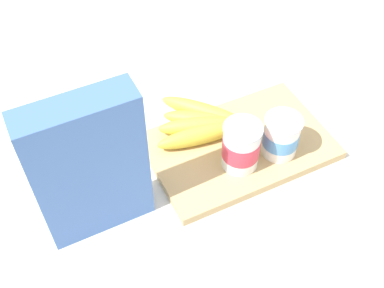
{
  "coord_description": "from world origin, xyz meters",
  "views": [
    {
      "loc": [
        0.36,
        0.52,
        0.74
      ],
      "look_at": [
        0.1,
        0.0,
        0.07
      ],
      "focal_mm": 44.94,
      "sensor_mm": 36.0,
      "label": 1
    }
  ],
  "objects_px": {
    "yogurt_cup_front": "(281,136)",
    "yogurt_cup_back": "(241,146)",
    "cereal_box": "(90,169)",
    "cutting_board": "(239,146)",
    "banana_bunch": "(203,123)"
  },
  "relations": [
    {
      "from": "banana_bunch",
      "to": "yogurt_cup_front",
      "type": "bearing_deg",
      "value": 133.01
    },
    {
      "from": "cutting_board",
      "to": "cereal_box",
      "type": "bearing_deg",
      "value": 6.13
    },
    {
      "from": "yogurt_cup_front",
      "to": "banana_bunch",
      "type": "relative_size",
      "value": 0.43
    },
    {
      "from": "cutting_board",
      "to": "yogurt_cup_back",
      "type": "distance_m",
      "value": 0.08
    },
    {
      "from": "cutting_board",
      "to": "banana_bunch",
      "type": "relative_size",
      "value": 1.79
    },
    {
      "from": "cutting_board",
      "to": "yogurt_cup_back",
      "type": "bearing_deg",
      "value": 59.5
    },
    {
      "from": "yogurt_cup_front",
      "to": "cereal_box",
      "type": "bearing_deg",
      "value": -2.92
    },
    {
      "from": "cereal_box",
      "to": "banana_bunch",
      "type": "xyz_separation_m",
      "value": [
        -0.25,
        -0.1,
        -0.1
      ]
    },
    {
      "from": "cutting_board",
      "to": "yogurt_cup_front",
      "type": "distance_m",
      "value": 0.09
    },
    {
      "from": "yogurt_cup_back",
      "to": "banana_bunch",
      "type": "height_order",
      "value": "yogurt_cup_back"
    },
    {
      "from": "yogurt_cup_front",
      "to": "yogurt_cup_back",
      "type": "distance_m",
      "value": 0.08
    },
    {
      "from": "yogurt_cup_back",
      "to": "banana_bunch",
      "type": "relative_size",
      "value": 0.5
    },
    {
      "from": "yogurt_cup_front",
      "to": "yogurt_cup_back",
      "type": "height_order",
      "value": "yogurt_cup_back"
    },
    {
      "from": "yogurt_cup_back",
      "to": "yogurt_cup_front",
      "type": "bearing_deg",
      "value": 175.36
    },
    {
      "from": "cereal_box",
      "to": "yogurt_cup_back",
      "type": "xyz_separation_m",
      "value": [
        -0.27,
        0.01,
        -0.07
      ]
    }
  ]
}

